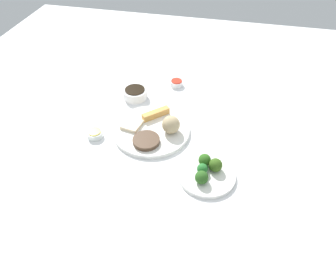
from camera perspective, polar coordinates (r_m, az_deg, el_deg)
tabletop at (r=1.30m, az=-1.48°, el=1.31°), size 2.20×2.20×0.02m
main_plate at (r=1.26m, az=-2.96°, el=0.75°), size 0.30×0.30×0.02m
rice_scoop at (r=1.22m, az=0.53°, el=1.76°), size 0.07×0.07×0.07m
spring_roll at (r=1.30m, az=-2.17°, el=3.67°), size 0.10×0.10×0.03m
crab_rangoon_wonton at (r=1.27m, az=-6.39°, el=1.72°), size 0.09×0.08×0.01m
stir_fry_heap at (r=1.19m, az=-3.87°, el=-1.07°), size 0.10×0.10×0.02m
broccoli_plate at (r=1.11m, az=6.83°, el=-7.08°), size 0.20×0.20×0.01m
broccoli_floret_0 at (r=1.09m, az=6.11°, el=-6.05°), size 0.04×0.04×0.04m
broccoli_floret_1 at (r=1.11m, az=6.50°, el=-4.47°), size 0.04×0.04×0.04m
broccoli_floret_2 at (r=1.06m, az=5.97°, el=-7.54°), size 0.04×0.04×0.04m
broccoli_floret_3 at (r=1.10m, az=8.39°, el=-5.36°), size 0.05×0.05×0.05m
soy_sauce_bowl at (r=1.44m, az=-5.83°, el=7.17°), size 0.11×0.11×0.04m
soy_sauce_bowl_liquid at (r=1.43m, az=-5.90°, el=7.90°), size 0.09×0.09×0.00m
sauce_ramekin_sweet_and_sour at (r=1.52m, az=1.52°, el=9.02°), size 0.06×0.06×0.02m
sauce_ramekin_sweet_and_sour_liquid at (r=1.51m, az=1.52°, el=9.45°), size 0.05×0.05×0.00m
sauce_ramekin_hot_mustard at (r=1.27m, az=-12.78°, el=0.06°), size 0.06×0.06×0.02m
sauce_ramekin_hot_mustard_liquid at (r=1.26m, az=-12.87°, el=0.52°), size 0.05×0.05×0.00m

